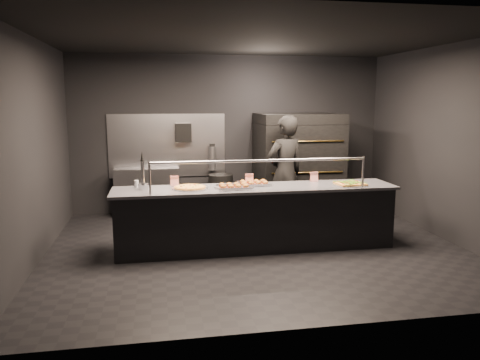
{
  "coord_description": "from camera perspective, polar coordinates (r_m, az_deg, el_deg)",
  "views": [
    {
      "loc": [
        -1.39,
        -6.5,
        2.16
      ],
      "look_at": [
        -0.2,
        0.2,
        0.99
      ],
      "focal_mm": 35.0,
      "sensor_mm": 36.0,
      "label": 1
    }
  ],
  "objects": [
    {
      "name": "prep_shelf",
      "position": [
        8.99,
        -11.23,
        -1.42
      ],
      "size": [
        1.2,
        0.35,
        0.9
      ],
      "primitive_type": "cube",
      "color": "#99999E",
      "rests_on": "ground"
    },
    {
      "name": "slider_tray_a",
      "position": [
        6.64,
        -0.78,
        -0.78
      ],
      "size": [
        0.55,
        0.46,
        0.07
      ],
      "color": "silver",
      "rests_on": "service_counter"
    },
    {
      "name": "round_pizza",
      "position": [
        6.67,
        -6.12,
        -0.91
      ],
      "size": [
        0.52,
        0.52,
        0.03
      ],
      "color": "silver",
      "rests_on": "service_counter"
    },
    {
      "name": "trash_bin",
      "position": [
        8.86,
        -2.36,
        -1.8
      ],
      "size": [
        0.47,
        0.47,
        0.78
      ],
      "primitive_type": "cylinder",
      "color": "black",
      "rests_on": "ground"
    },
    {
      "name": "service_counter",
      "position": [
        6.86,
        1.94,
        -4.58
      ],
      "size": [
        4.1,
        0.78,
        1.37
      ],
      "color": "black",
      "rests_on": "ground"
    },
    {
      "name": "slider_tray_b",
      "position": [
        6.9,
        1.7,
        -0.39
      ],
      "size": [
        0.5,
        0.4,
        0.07
      ],
      "color": "silver",
      "rests_on": "service_counter"
    },
    {
      "name": "beer_tap",
      "position": [
        6.69,
        -11.76,
        0.19
      ],
      "size": [
        0.14,
        0.2,
        0.54
      ],
      "color": "silver",
      "rests_on": "service_counter"
    },
    {
      "name": "towel_dispenser",
      "position": [
        8.92,
        -6.94,
        5.75
      ],
      "size": [
        0.3,
        0.2,
        0.35
      ],
      "primitive_type": "cube",
      "color": "black",
      "rests_on": "room"
    },
    {
      "name": "square_pizza",
      "position": [
        7.09,
        13.27,
        -0.45
      ],
      "size": [
        0.5,
        0.5,
        0.05
      ],
      "color": "silver",
      "rests_on": "service_counter"
    },
    {
      "name": "pizza_oven",
      "position": [
        8.87,
        7.0,
        1.94
      ],
      "size": [
        1.5,
        1.23,
        1.91
      ],
      "color": "black",
      "rests_on": "ground"
    },
    {
      "name": "condiment_jar",
      "position": [
        6.87,
        -12.25,
        -0.48
      ],
      "size": [
        0.16,
        0.06,
        0.1
      ],
      "color": "silver",
      "rests_on": "service_counter"
    },
    {
      "name": "room",
      "position": [
        6.72,
        1.71,
        4.06
      ],
      "size": [
        6.04,
        6.0,
        3.0
      ],
      "color": "black",
      "rests_on": "ground"
    },
    {
      "name": "tent_cards",
      "position": [
        7.0,
        0.88,
        0.16
      ],
      "size": [
        2.25,
        0.04,
        0.15
      ],
      "color": "white",
      "rests_on": "service_counter"
    },
    {
      "name": "worker",
      "position": [
        7.89,
        5.5,
        0.91
      ],
      "size": [
        0.81,
        0.67,
        1.91
      ],
      "primitive_type": "imported",
      "rotation": [
        0.0,
        0.0,
        3.49
      ],
      "color": "black",
      "rests_on": "ground"
    },
    {
      "name": "fire_extinguisher",
      "position": [
        9.03,
        -3.39,
        2.73
      ],
      "size": [
        0.14,
        0.14,
        0.51
      ],
      "color": "#B2B2B7",
      "rests_on": "room"
    }
  ]
}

